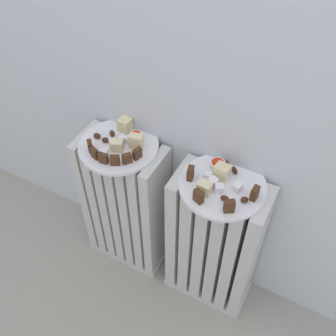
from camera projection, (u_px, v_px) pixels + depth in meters
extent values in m
plane|color=gray|center=(133.00, 324.00, 1.50)|extent=(6.00, 6.00, 0.00)
cube|color=silver|center=(131.00, 246.00, 1.72)|extent=(0.32, 0.16, 0.03)
cube|color=silver|center=(96.00, 190.00, 1.54)|extent=(0.03, 0.16, 0.58)
cube|color=silver|center=(106.00, 194.00, 1.53)|extent=(0.03, 0.16, 0.58)
cube|color=silver|center=(116.00, 198.00, 1.52)|extent=(0.03, 0.16, 0.58)
cube|color=silver|center=(126.00, 203.00, 1.50)|extent=(0.03, 0.16, 0.58)
cube|color=silver|center=(136.00, 207.00, 1.49)|extent=(0.03, 0.16, 0.58)
cube|color=silver|center=(146.00, 212.00, 1.47)|extent=(0.03, 0.16, 0.58)
cube|color=silver|center=(157.00, 216.00, 1.46)|extent=(0.03, 0.16, 0.58)
cube|color=silver|center=(208.00, 283.00, 1.60)|extent=(0.32, 0.16, 0.03)
cube|color=silver|center=(180.00, 226.00, 1.43)|extent=(0.04, 0.16, 0.58)
cube|color=silver|center=(194.00, 232.00, 1.41)|extent=(0.04, 0.16, 0.58)
cube|color=silver|center=(207.00, 238.00, 1.39)|extent=(0.04, 0.16, 0.58)
cube|color=silver|center=(221.00, 244.00, 1.38)|extent=(0.04, 0.16, 0.58)
cube|color=silver|center=(235.00, 250.00, 1.36)|extent=(0.04, 0.16, 0.58)
cube|color=silver|center=(250.00, 257.00, 1.34)|extent=(0.04, 0.16, 0.58)
cylinder|color=white|center=(119.00, 146.00, 1.29)|extent=(0.26, 0.26, 0.01)
cylinder|color=white|center=(222.00, 186.00, 1.17)|extent=(0.26, 0.26, 0.01)
cube|color=#472B19|center=(90.00, 146.00, 1.25)|extent=(0.03, 0.03, 0.04)
cube|color=#472B19|center=(95.00, 153.00, 1.23)|extent=(0.03, 0.02, 0.04)
cube|color=#472B19|center=(103.00, 158.00, 1.21)|extent=(0.03, 0.02, 0.04)
cube|color=#472B19|center=(115.00, 160.00, 1.21)|extent=(0.03, 0.03, 0.04)
cube|color=#472B19|center=(127.00, 159.00, 1.21)|extent=(0.03, 0.03, 0.04)
cube|color=#472B19|center=(137.00, 154.00, 1.23)|extent=(0.02, 0.03, 0.04)
cube|color=beige|center=(125.00, 125.00, 1.31)|extent=(0.04, 0.04, 0.05)
cube|color=beige|center=(136.00, 142.00, 1.25)|extent=(0.05, 0.04, 0.05)
cube|color=beige|center=(117.00, 145.00, 1.25)|extent=(0.05, 0.04, 0.04)
cube|color=white|center=(112.00, 142.00, 1.28)|extent=(0.03, 0.03, 0.02)
cube|color=white|center=(122.00, 139.00, 1.28)|extent=(0.03, 0.03, 0.02)
cube|color=white|center=(129.00, 140.00, 1.28)|extent=(0.03, 0.03, 0.02)
cube|color=white|center=(104.00, 153.00, 1.24)|extent=(0.03, 0.03, 0.02)
ellipsoid|color=#3D1E0F|center=(105.00, 140.00, 1.29)|extent=(0.03, 0.03, 0.02)
ellipsoid|color=#3D1E0F|center=(112.00, 133.00, 1.31)|extent=(0.03, 0.03, 0.02)
ellipsoid|color=#3D1E0F|center=(97.00, 136.00, 1.30)|extent=(0.03, 0.02, 0.02)
cylinder|color=white|center=(136.00, 136.00, 1.29)|extent=(0.04, 0.04, 0.02)
cylinder|color=red|center=(136.00, 135.00, 1.29)|extent=(0.03, 0.03, 0.01)
cube|color=#472B19|center=(190.00, 173.00, 1.17)|extent=(0.02, 0.03, 0.04)
cube|color=#472B19|center=(199.00, 196.00, 1.11)|extent=(0.03, 0.03, 0.04)
cube|color=#472B19|center=(229.00, 206.00, 1.08)|extent=(0.03, 0.03, 0.04)
cube|color=#472B19|center=(255.00, 193.00, 1.11)|extent=(0.02, 0.03, 0.04)
cube|color=beige|center=(205.00, 188.00, 1.13)|extent=(0.04, 0.03, 0.04)
cube|color=beige|center=(222.00, 172.00, 1.17)|extent=(0.05, 0.04, 0.05)
cube|color=white|center=(219.00, 188.00, 1.14)|extent=(0.03, 0.03, 0.02)
cube|color=white|center=(237.00, 187.00, 1.14)|extent=(0.03, 0.03, 0.02)
cube|color=white|center=(208.00, 176.00, 1.17)|extent=(0.02, 0.02, 0.02)
cube|color=white|center=(213.00, 182.00, 1.15)|extent=(0.03, 0.03, 0.03)
ellipsoid|color=#3D1E0F|center=(225.00, 198.00, 1.12)|extent=(0.03, 0.02, 0.02)
ellipsoid|color=#3D1E0F|center=(244.00, 200.00, 1.11)|extent=(0.03, 0.03, 0.02)
ellipsoid|color=#3D1E0F|center=(234.00, 170.00, 1.19)|extent=(0.03, 0.03, 0.02)
ellipsoid|color=#3D1E0F|center=(226.00, 164.00, 1.21)|extent=(0.03, 0.03, 0.01)
cylinder|color=white|center=(217.00, 165.00, 1.20)|extent=(0.05, 0.05, 0.03)
cylinder|color=red|center=(218.00, 164.00, 1.20)|extent=(0.04, 0.04, 0.01)
cube|color=silver|center=(119.00, 145.00, 1.28)|extent=(0.03, 0.06, 0.00)
cube|color=silver|center=(122.00, 134.00, 1.32)|extent=(0.03, 0.03, 0.00)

